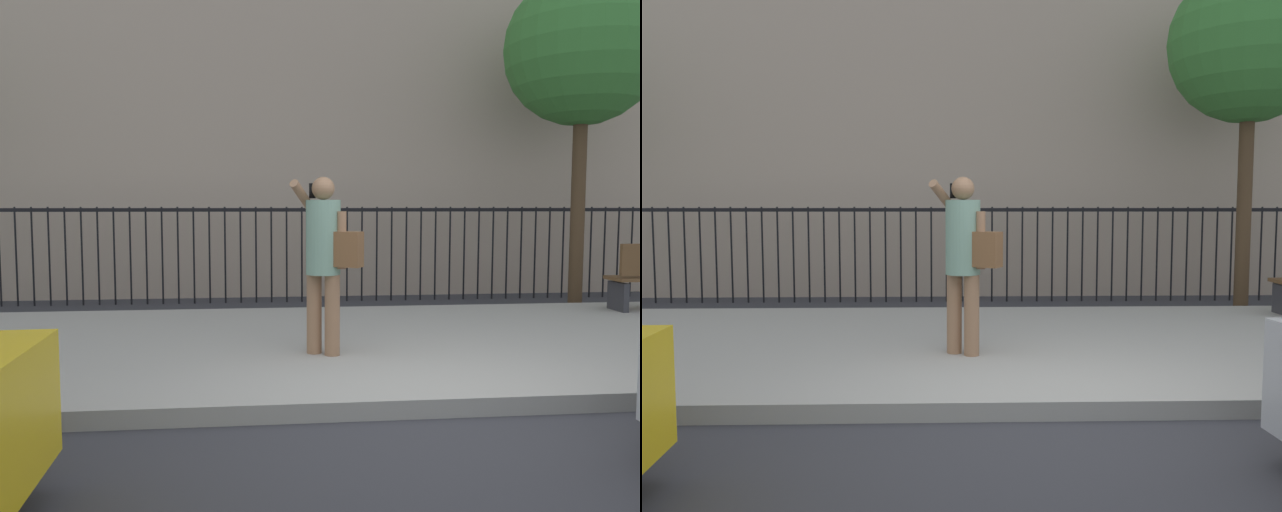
{
  "view_description": "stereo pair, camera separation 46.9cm",
  "coord_description": "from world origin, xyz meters",
  "views": [
    {
      "loc": [
        -1.41,
        -4.49,
        1.61
      ],
      "look_at": [
        -0.75,
        1.84,
        1.1
      ],
      "focal_mm": 34.95,
      "sensor_mm": 36.0,
      "label": 1
    },
    {
      "loc": [
        -0.95,
        -4.52,
        1.61
      ],
      "look_at": [
        -0.75,
        1.84,
        1.1
      ],
      "focal_mm": 34.95,
      "sensor_mm": 36.0,
      "label": 2
    }
  ],
  "objects": [
    {
      "name": "street_tree_mid",
      "position": [
        3.64,
        4.86,
        4.03
      ],
      "size": [
        2.39,
        2.39,
        5.25
      ],
      "color": "#4C3823",
      "rests_on": "ground"
    },
    {
      "name": "sidewalk",
      "position": [
        0.0,
        2.2,
        0.07
      ],
      "size": [
        28.0,
        4.4,
        0.15
      ],
      "primitive_type": "cube",
      "color": "#9E9B93",
      "rests_on": "ground"
    },
    {
      "name": "pedestrian_on_phone",
      "position": [
        -0.73,
        1.53,
        1.17
      ],
      "size": [
        0.72,
        0.63,
        1.75
      ],
      "color": "#936B4C",
      "rests_on": "sidewalk"
    },
    {
      "name": "ground_plane",
      "position": [
        0.0,
        0.0,
        0.0
      ],
      "size": [
        60.0,
        60.0,
        0.0
      ],
      "primitive_type": "plane",
      "color": "#333338"
    },
    {
      "name": "iron_fence",
      "position": [
        0.0,
        5.9,
        1.02
      ],
      "size": [
        12.03,
        0.04,
        1.6
      ],
      "color": "black",
      "rests_on": "ground"
    }
  ]
}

